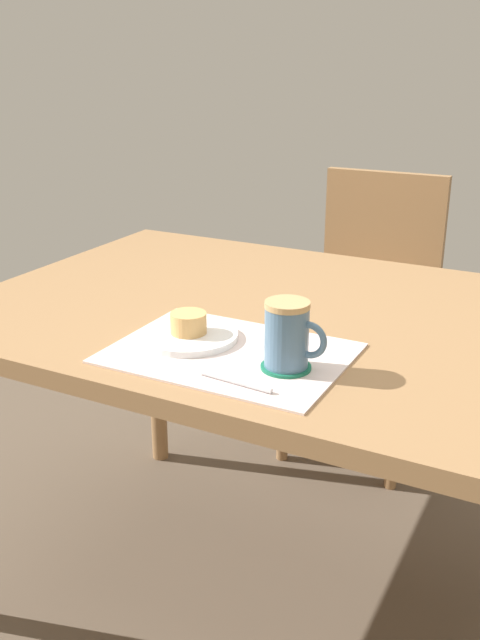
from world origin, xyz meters
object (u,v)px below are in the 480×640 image
at_px(dining_table, 279,341).
at_px(pastry, 188,323).
at_px(wooden_chair, 368,300).
at_px(pastry_plate, 189,336).
at_px(coffee_mug, 288,334).

bearing_deg(dining_table, pastry, -108.14).
bearing_deg(wooden_chair, pastry, 88.53).
distance_m(dining_table, wooden_chair, 0.84).
bearing_deg(pastry_plate, pastry, 0.00).
distance_m(wooden_chair, pastry, 1.09).
xyz_separation_m(dining_table, pastry, (-0.08, -0.23, 0.11)).
bearing_deg(pastry, coffee_mug, -9.64).
xyz_separation_m(dining_table, coffee_mug, (0.14, -0.27, 0.14)).
distance_m(dining_table, pastry, 0.27).
relative_size(dining_table, wooden_chair, 1.47).
distance_m(pastry_plate, pastry, 0.03).
distance_m(pastry, coffee_mug, 0.22).
xyz_separation_m(dining_table, wooden_chair, (-0.06, 0.82, -0.17)).
bearing_deg(pastry, dining_table, 71.86).
relative_size(dining_table, coffee_mug, 11.47).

